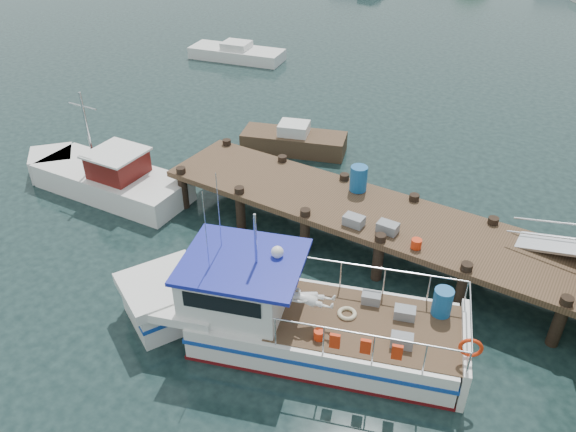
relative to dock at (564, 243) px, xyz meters
The scene contains 6 objects.
ground_plane 6.89m from the dock, behind, with size 160.00×160.00×0.00m, color #172927.
dock is the anchor object (origin of this frame).
lobster_boat 7.54m from the dock, 138.93° to the right, with size 9.25×5.10×4.52m.
work_boat 15.46m from the dock, behind, with size 7.27×2.56×3.81m.
moored_rowboat 12.08m from the dock, 157.50° to the left, with size 4.59×2.80×1.26m.
moored_a 24.40m from the dock, 147.11° to the left, with size 5.97×3.01×1.05m.
Camera 1 is at (6.70, -13.75, 10.86)m, focal length 35.00 mm.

